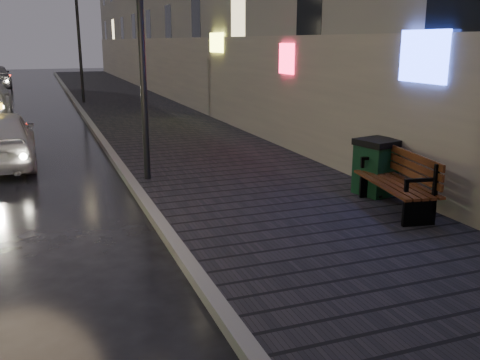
{
  "coord_description": "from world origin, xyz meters",
  "views": [
    {
      "loc": [
        -0.24,
        -5.28,
        3.06
      ],
      "look_at": [
        2.75,
        2.66,
        0.85
      ],
      "focal_mm": 40.0,
      "sensor_mm": 36.0,
      "label": 1
    }
  ],
  "objects_px": {
    "bench": "(400,181)",
    "trash_bin": "(377,166)",
    "lamp_near": "(141,19)",
    "lamp_far": "(78,32)"
  },
  "relations": [
    {
      "from": "lamp_far",
      "to": "trash_bin",
      "type": "xyz_separation_m",
      "value": [
        3.95,
        -18.77,
        -2.79
      ]
    },
    {
      "from": "lamp_near",
      "to": "trash_bin",
      "type": "height_order",
      "value": "lamp_near"
    },
    {
      "from": "lamp_near",
      "to": "lamp_far",
      "type": "bearing_deg",
      "value": 90.0
    },
    {
      "from": "lamp_far",
      "to": "lamp_near",
      "type": "bearing_deg",
      "value": -90.0
    },
    {
      "from": "lamp_near",
      "to": "bench",
      "type": "height_order",
      "value": "lamp_near"
    },
    {
      "from": "lamp_far",
      "to": "trash_bin",
      "type": "relative_size",
      "value": 4.86
    },
    {
      "from": "bench",
      "to": "trash_bin",
      "type": "bearing_deg",
      "value": 87.6
    },
    {
      "from": "lamp_near",
      "to": "bench",
      "type": "xyz_separation_m",
      "value": [
        3.74,
        -3.78,
        -2.82
      ]
    },
    {
      "from": "lamp_near",
      "to": "trash_bin",
      "type": "xyz_separation_m",
      "value": [
        3.95,
        -2.77,
        -2.79
      ]
    },
    {
      "from": "lamp_near",
      "to": "lamp_far",
      "type": "relative_size",
      "value": 1.0
    }
  ]
}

